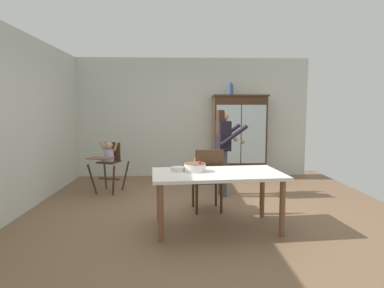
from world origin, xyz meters
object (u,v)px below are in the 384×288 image
Objects in this scene: birthday_cake at (195,167)px; serving_bowl at (178,169)px; dining_table at (217,179)px; ceramic_vase at (230,89)px; dining_chair_far_side at (208,176)px; china_cabinet at (239,136)px; high_chair_with_toddler at (109,158)px; adult_person at (223,142)px.

birthday_cake is 1.56× the size of serving_bowl.
serving_bowl is (-0.51, 0.10, 0.12)m from dining_table.
dining_chair_far_side is (-0.70, -2.45, -1.42)m from ceramic_vase.
high_chair_with_toddler is at bearing -155.56° from china_cabinet.
dining_chair_far_side is (-0.91, -2.45, -0.38)m from china_cabinet.
dining_table is 0.32m from birthday_cake.
ceramic_vase is 1.85m from adult_person.
china_cabinet is at bearing -1.01° from ceramic_vase.
high_chair_with_toddler is 2.14m from dining_chair_far_side.
ceramic_vase is at bearing -20.88° from adult_person.
adult_person is at bearing 79.59° from dining_table.
birthday_cake is at bearing -5.93° from serving_bowl.
dining_chair_far_side is at bearing 94.96° from dining_table.
ceramic_vase is 0.96× the size of birthday_cake.
adult_person reaches higher than high_chair_with_toddler.
dining_table is at bearing -28.04° from high_chair_with_toddler.
dining_chair_far_side is at bearing 69.19° from birthday_cake.
serving_bowl is at bearing -35.81° from high_chair_with_toddler.
china_cabinet reaches higher than dining_chair_far_side.
high_chair_with_toddler reaches higher than birthday_cake.
high_chair_with_toddler is 2.38m from birthday_cake.
adult_person is 0.89× the size of dining_table.
china_cabinet reaches higher than serving_bowl.
high_chair_with_toddler is 0.99× the size of dining_chair_far_side.
china_cabinet is at bearing -116.47° from dining_chair_far_side.
dining_table is 9.57× the size of serving_bowl.
ceramic_vase is at bearing 73.11° from birthday_cake.
dining_table is at bearing 161.67° from adult_person.
high_chair_with_toddler is (-2.44, -1.21, -1.33)m from ceramic_vase.
birthday_cake is 0.67m from dining_chair_far_side.
birthday_cake is (-0.58, -1.53, -0.17)m from adult_person.
china_cabinet reaches higher than birthday_cake.
dining_chair_far_side is (0.22, 0.59, -0.24)m from birthday_cake.
ceramic_vase reaches higher than dining_chair_far_side.
china_cabinet is 2.64m from dining_chair_far_side.
dining_chair_far_side reaches higher than dining_table.
china_cabinet is 1.96× the size of high_chair_with_toddler.
adult_person is (2.09, -0.30, 0.31)m from high_chair_with_toddler.
ceramic_vase is 0.28× the size of dining_chair_far_side.
dining_chair_far_side is at bearing 51.61° from serving_bowl.
serving_bowl is at bearing 174.07° from birthday_cake.
adult_person reaches higher than birthday_cake.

